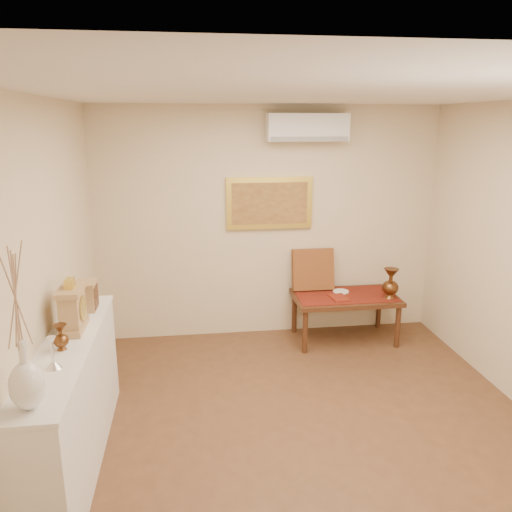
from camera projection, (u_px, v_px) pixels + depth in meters
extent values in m
plane|color=brown|center=(312.00, 441.00, 4.05)|extent=(4.50, 4.50, 0.00)
plane|color=silver|center=(323.00, 93.00, 3.35)|extent=(4.50, 4.50, 0.00)
cube|color=beige|center=(269.00, 224.00, 5.85)|extent=(4.00, 0.02, 2.70)
cube|color=beige|center=(498.00, 510.00, 1.55)|extent=(4.00, 0.02, 2.70)
cube|color=beige|center=(35.00, 296.00, 3.44)|extent=(0.02, 4.50, 2.70)
cube|color=maroon|center=(345.00, 295.00, 5.82)|extent=(1.14, 0.59, 0.01)
cylinder|color=white|center=(341.00, 291.00, 5.91)|extent=(0.19, 0.19, 0.01)
cube|color=maroon|center=(339.00, 298.00, 5.70)|extent=(0.21, 0.27, 0.01)
cube|color=#5E1B12|center=(313.00, 269.00, 5.96)|extent=(0.49, 0.20, 0.50)
cube|color=white|center=(73.00, 406.00, 3.69)|extent=(0.35, 2.00, 0.95)
cube|color=white|center=(67.00, 345.00, 3.57)|extent=(0.37, 2.02, 0.03)
cube|color=tan|center=(74.00, 327.00, 3.79)|extent=(0.16, 0.36, 0.05)
cube|color=tan|center=(72.00, 308.00, 3.75)|extent=(0.14, 0.30, 0.25)
cylinder|color=beige|center=(83.00, 308.00, 3.76)|extent=(0.01, 0.17, 0.17)
cylinder|color=gold|center=(83.00, 308.00, 3.76)|extent=(0.01, 0.19, 0.19)
cube|color=tan|center=(70.00, 290.00, 3.71)|extent=(0.17, 0.34, 0.04)
cube|color=gold|center=(70.00, 283.00, 3.70)|extent=(0.06, 0.11, 0.07)
cube|color=tan|center=(87.00, 297.00, 4.18)|extent=(0.15, 0.20, 0.22)
cube|color=#4A2816|center=(97.00, 302.00, 4.20)|extent=(0.01, 0.17, 0.09)
cube|color=#4A2816|center=(96.00, 291.00, 4.18)|extent=(0.01, 0.17, 0.09)
cube|color=tan|center=(86.00, 283.00, 4.15)|extent=(0.16, 0.21, 0.02)
cube|color=#4A2816|center=(345.00, 298.00, 5.82)|extent=(1.20, 0.70, 0.05)
cylinder|color=#4A2816|center=(305.00, 332.00, 5.55)|extent=(0.06, 0.06, 0.50)
cylinder|color=#4A2816|center=(398.00, 327.00, 5.69)|extent=(0.06, 0.06, 0.50)
cylinder|color=#4A2816|center=(294.00, 313.00, 6.10)|extent=(0.06, 0.06, 0.50)
cylinder|color=#4A2816|center=(379.00, 308.00, 6.24)|extent=(0.06, 0.06, 0.50)
cube|color=gold|center=(269.00, 203.00, 5.76)|extent=(1.00, 0.05, 0.60)
cube|color=#A17538|center=(270.00, 204.00, 5.74)|extent=(0.88, 0.01, 0.48)
cube|color=silver|center=(307.00, 127.00, 5.49)|extent=(0.90, 0.24, 0.30)
cube|color=gray|center=(310.00, 139.00, 5.41)|extent=(0.86, 0.02, 0.05)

